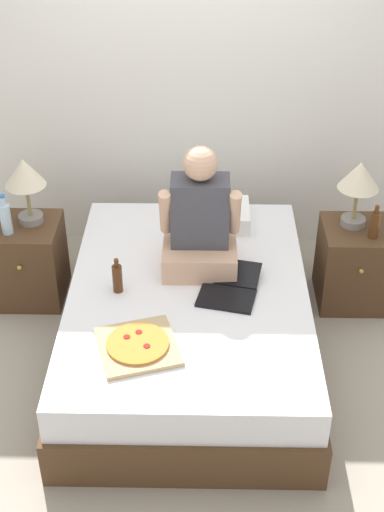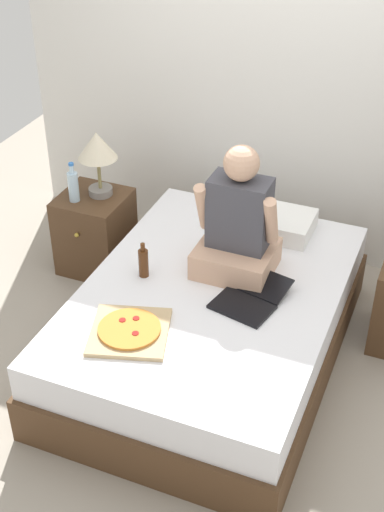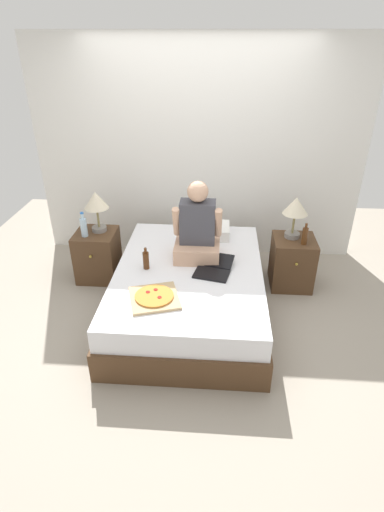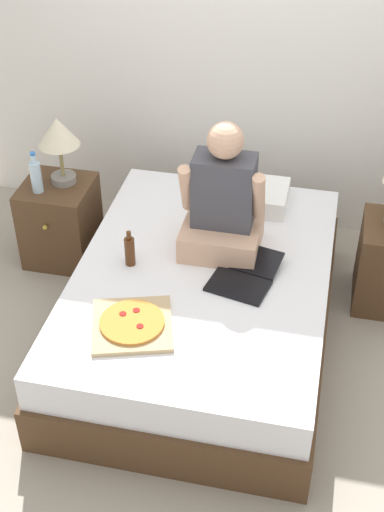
# 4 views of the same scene
# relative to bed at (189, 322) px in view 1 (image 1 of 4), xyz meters

# --- Properties ---
(ground_plane) EXTENTS (5.80, 5.80, 0.00)m
(ground_plane) POSITION_rel_bed_xyz_m (0.00, 0.00, -0.25)
(ground_plane) COLOR #9E9384
(wall_back) EXTENTS (3.80, 0.12, 2.50)m
(wall_back) POSITION_rel_bed_xyz_m (0.00, 1.37, 1.00)
(wall_back) COLOR silver
(wall_back) RESTS_ON ground
(bed) EXTENTS (1.43, 2.02, 0.50)m
(bed) POSITION_rel_bed_xyz_m (0.00, 0.00, 0.00)
(bed) COLOR #4C331E
(bed) RESTS_ON ground
(nightstand_left) EXTENTS (0.44, 0.47, 0.56)m
(nightstand_left) POSITION_rel_bed_xyz_m (-1.08, 0.58, 0.03)
(nightstand_left) COLOR #4C331E
(nightstand_left) RESTS_ON ground
(lamp_on_left_nightstand) EXTENTS (0.26, 0.26, 0.45)m
(lamp_on_left_nightstand) POSITION_rel_bed_xyz_m (-1.04, 0.63, 0.64)
(lamp_on_left_nightstand) COLOR gray
(lamp_on_left_nightstand) RESTS_ON nightstand_left
(water_bottle) EXTENTS (0.07, 0.07, 0.28)m
(water_bottle) POSITION_rel_bed_xyz_m (-1.16, 0.49, 0.43)
(water_bottle) COLOR silver
(water_bottle) RESTS_ON nightstand_left
(nightstand_right) EXTENTS (0.44, 0.47, 0.56)m
(nightstand_right) POSITION_rel_bed_xyz_m (1.08, 0.58, 0.03)
(nightstand_right) COLOR #4C331E
(nightstand_right) RESTS_ON ground
(lamp_on_right_nightstand) EXTENTS (0.26, 0.26, 0.45)m
(lamp_on_right_nightstand) POSITION_rel_bed_xyz_m (1.05, 0.63, 0.64)
(lamp_on_right_nightstand) COLOR gray
(lamp_on_right_nightstand) RESTS_ON nightstand_right
(beer_bottle) EXTENTS (0.06, 0.06, 0.23)m
(beer_bottle) POSITION_rel_bed_xyz_m (1.15, 0.48, 0.41)
(beer_bottle) COLOR #512D14
(beer_bottle) RESTS_ON nightstand_right
(pillow) EXTENTS (0.52, 0.34, 0.12)m
(pillow) POSITION_rel_bed_xyz_m (0.13, 0.73, 0.31)
(pillow) COLOR white
(pillow) RESTS_ON bed
(person_seated) EXTENTS (0.47, 0.40, 0.78)m
(person_seated) POSITION_rel_bed_xyz_m (0.06, 0.25, 0.54)
(person_seated) COLOR tan
(person_seated) RESTS_ON bed
(laptop) EXTENTS (0.40, 0.47, 0.07)m
(laptop) POSITION_rel_bed_xyz_m (0.23, -0.03, 0.27)
(laptop) COLOR black
(laptop) RESTS_ON bed
(pizza_box) EXTENTS (0.50, 0.50, 0.05)m
(pizza_box) POSITION_rel_bed_xyz_m (-0.25, -0.52, 0.27)
(pizza_box) COLOR tan
(pizza_box) RESTS_ON bed
(beer_bottle_on_bed) EXTENTS (0.06, 0.06, 0.22)m
(beer_bottle_on_bed) POSITION_rel_bed_xyz_m (-0.41, -0.03, 0.35)
(beer_bottle_on_bed) COLOR #4C2811
(beer_bottle_on_bed) RESTS_ON bed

